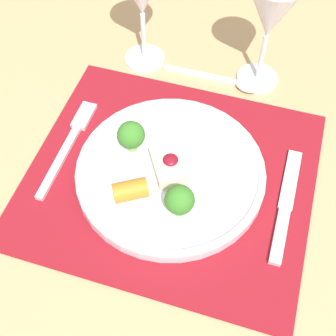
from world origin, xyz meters
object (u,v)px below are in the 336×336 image
object	(u,v)px
knife	(284,211)
wine_glass_near	(271,15)
spoon	(237,82)
dinner_plate	(167,171)
fork	(70,141)

from	to	relation	value
knife	wine_glass_near	world-z (taller)	wine_glass_near
spoon	dinner_plate	bearing A→B (deg)	-109.23
fork	spoon	distance (m)	0.30
dinner_plate	spoon	size ratio (longest dim) A/B	1.57
dinner_plate	knife	xyz separation A→B (m)	(0.17, -0.01, -0.01)
fork	knife	bearing A→B (deg)	-2.96
spoon	wine_glass_near	xyz separation A→B (m)	(0.03, 0.02, 0.13)
fork	spoon	bearing A→B (deg)	44.32
knife	spoon	size ratio (longest dim) A/B	1.09
fork	wine_glass_near	distance (m)	0.36
knife	fork	bearing A→B (deg)	175.72
fork	knife	world-z (taller)	knife
knife	spoon	distance (m)	0.26
spoon	wine_glass_near	bearing A→B (deg)	30.40
dinner_plate	fork	bearing A→B (deg)	173.67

